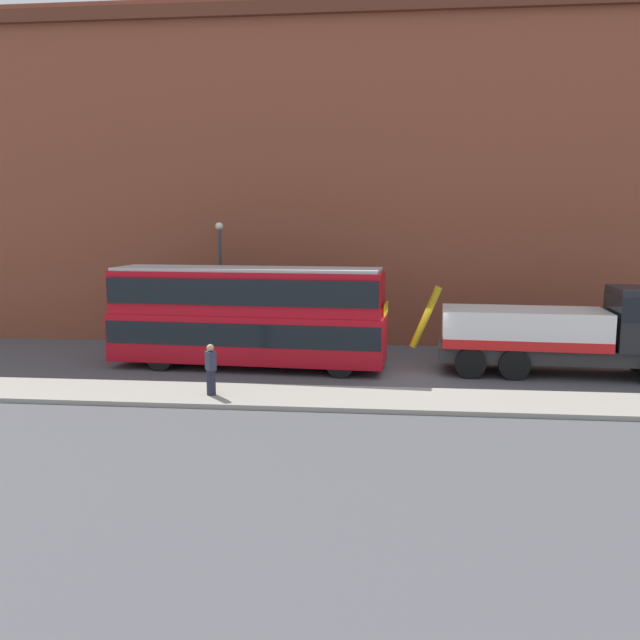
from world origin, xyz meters
name	(u,v)px	position (x,y,z in m)	size (l,w,h in m)	color
ground_plane	(411,373)	(0.00, 0.00, 0.00)	(120.00, 120.00, 0.00)	#4C4C51
near_kerb	(416,400)	(0.00, -4.20, 0.07)	(60.00, 2.80, 0.15)	gray
building_facade	(410,174)	(0.00, 6.50, 8.07)	(60.00, 1.50, 16.00)	brown
recovery_tow_truck	(571,330)	(6.01, 0.31, 1.76)	(10.21, 3.22, 3.67)	#2D2D2D
double_decker_bus	(248,313)	(-6.53, 0.34, 2.23)	(11.16, 3.27, 4.06)	#B70C19
pedestrian_onlooker	(211,370)	(-6.75, -4.47, 0.99)	(0.44, 0.48, 1.71)	#232333
street_lamp	(220,274)	(-8.63, 4.31, 3.47)	(0.36, 0.36, 5.83)	#38383D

